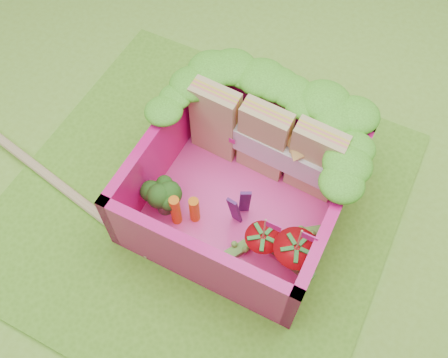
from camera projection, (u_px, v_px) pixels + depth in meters
ground at (201, 203)px, 3.56m from camera, size 14.00×14.00×0.00m
placemat at (201, 202)px, 3.54m from camera, size 2.60×2.60×0.03m
bento_floor at (241, 203)px, 3.49m from camera, size 1.30×1.30×0.05m
bento_box at (242, 185)px, 3.28m from camera, size 1.30×1.30×0.55m
lettuce_ruffle at (275, 102)px, 3.22m from camera, size 1.43×0.77×0.11m
sandwich_stack at (265, 141)px, 3.38m from camera, size 1.10×0.23×0.60m
broccoli at (163, 195)px, 3.29m from camera, size 0.34×0.34×0.25m
carrot_sticks at (184, 210)px, 3.29m from camera, size 0.17×0.14×0.28m
purple_wedges at (240, 206)px, 3.24m from camera, size 0.10×0.13×0.38m
strawberry_left at (262, 244)px, 3.17m from camera, size 0.23×0.23×0.47m
strawberry_right at (294, 257)px, 3.10m from camera, size 0.28×0.28×0.52m
snap_peas at (279, 248)px, 3.26m from camera, size 0.62×0.58×0.05m
chopsticks at (45, 174)px, 3.62m from camera, size 2.12×0.46×0.05m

